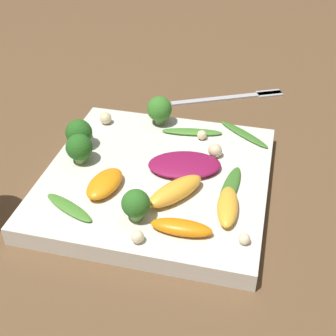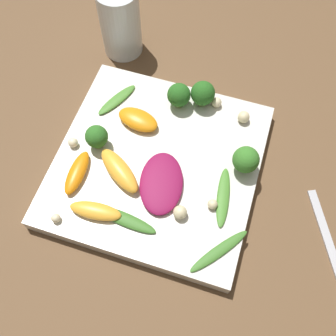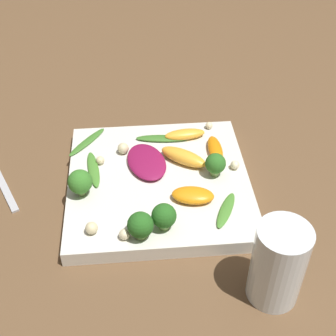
{
  "view_description": "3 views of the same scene",
  "coord_description": "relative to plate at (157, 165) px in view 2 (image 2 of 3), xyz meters",
  "views": [
    {
      "loc": [
        0.12,
        -0.45,
        0.38
      ],
      "look_at": [
        0.02,
        -0.0,
        0.04
      ],
      "focal_mm": 50.0,
      "sensor_mm": 36.0,
      "label": 1
    },
    {
      "loc": [
        0.23,
        0.09,
        0.5
      ],
      "look_at": [
        0.01,
        0.02,
        0.03
      ],
      "focal_mm": 42.0,
      "sensor_mm": 36.0,
      "label": 2
    },
    {
      "loc": [
        -0.53,
        0.03,
        0.5
      ],
      "look_at": [
        -0.0,
        -0.01,
        0.05
      ],
      "focal_mm": 50.0,
      "sensor_mm": 36.0,
      "label": 3
    }
  ],
  "objects": [
    {
      "name": "broccoli_floret_0",
      "position": [
        -0.1,
        -0.0,
        0.03
      ],
      "size": [
        0.03,
        0.03,
        0.04
      ],
      "color": "#84AD5B",
      "rests_on": "plate"
    },
    {
      "name": "orange_segment_2",
      "position": [
        0.03,
        -0.04,
        0.02
      ],
      "size": [
        0.07,
        0.08,
        0.02
      ],
      "color": "#FCAD33",
      "rests_on": "plate"
    },
    {
      "name": "arugula_sprig_0",
      "position": [
        0.1,
        0.11,
        0.01
      ],
      "size": [
        0.08,
        0.06,
        0.0
      ],
      "color": "#3D7528",
      "rests_on": "plate"
    },
    {
      "name": "macadamia_nut_5",
      "position": [
        0.04,
        0.09,
        0.02
      ],
      "size": [
        0.01,
        0.01,
        0.01
      ],
      "color": "beige",
      "rests_on": "plate"
    },
    {
      "name": "orange_segment_3",
      "position": [
        0.1,
        -0.05,
        0.02
      ],
      "size": [
        0.03,
        0.07,
        0.02
      ],
      "color": "#FCAD33",
      "rests_on": "plate"
    },
    {
      "name": "drinking_glass",
      "position": [
        -0.2,
        -0.13,
        0.05
      ],
      "size": [
        0.06,
        0.06,
        0.11
      ],
      "color": "white",
      "rests_on": "ground_plane"
    },
    {
      "name": "orange_segment_0",
      "position": [
        0.05,
        -0.1,
        0.02
      ],
      "size": [
        0.07,
        0.02,
        0.01
      ],
      "color": "orange",
      "rests_on": "plate"
    },
    {
      "name": "macadamia_nut_2",
      "position": [
        0.07,
        0.05,
        0.02
      ],
      "size": [
        0.02,
        0.02,
        0.02
      ],
      "color": "beige",
      "rests_on": "plate"
    },
    {
      "name": "arugula_sprig_2",
      "position": [
        0.03,
        0.1,
        0.01
      ],
      "size": [
        0.09,
        0.03,
        0.01
      ],
      "color": "#47842D",
      "rests_on": "plate"
    },
    {
      "name": "macadamia_nut_4",
      "position": [
        0.12,
        -0.1,
        0.02
      ],
      "size": [
        0.01,
        0.01,
        0.01
      ],
      "color": "beige",
      "rests_on": "plate"
    },
    {
      "name": "broccoli_floret_1",
      "position": [
        -0.03,
        0.11,
        0.04
      ],
      "size": [
        0.04,
        0.04,
        0.04
      ],
      "color": "#7A9E51",
      "rests_on": "plate"
    },
    {
      "name": "macadamia_nut_0",
      "position": [
        0.01,
        -0.12,
        0.02
      ],
      "size": [
        0.01,
        0.01,
        0.01
      ],
      "color": "beige",
      "rests_on": "plate"
    },
    {
      "name": "radicchio_leaf_0",
      "position": [
        0.03,
        0.02,
        0.02
      ],
      "size": [
        0.1,
        0.08,
        0.01
      ],
      "color": "maroon",
      "rests_on": "plate"
    },
    {
      "name": "orange_segment_1",
      "position": [
        -0.05,
        -0.05,
        0.02
      ],
      "size": [
        0.04,
        0.07,
        0.02
      ],
      "color": "orange",
      "rests_on": "plate"
    },
    {
      "name": "macadamia_nut_1",
      "position": [
        -0.12,
        0.05,
        0.02
      ],
      "size": [
        0.02,
        0.02,
        0.02
      ],
      "color": "beige",
      "rests_on": "plate"
    },
    {
      "name": "broccoli_floret_2",
      "position": [
        -0.11,
        0.03,
        0.03
      ],
      "size": [
        0.04,
        0.04,
        0.04
      ],
      "color": "#7A9E51",
      "rests_on": "plate"
    },
    {
      "name": "ground_plane",
      "position": [
        0.0,
        0.0,
        -0.01
      ],
      "size": [
        2.4,
        2.4,
        0.0
      ],
      "primitive_type": "plane",
      "color": "brown"
    },
    {
      "name": "arugula_sprig_3",
      "position": [
        0.09,
        -0.01,
        0.01
      ],
      "size": [
        0.03,
        0.09,
        0.01
      ],
      "color": "#3D7528",
      "rests_on": "plate"
    },
    {
      "name": "macadamia_nut_3",
      "position": [
        -0.1,
        0.1,
        0.02
      ],
      "size": [
        0.02,
        0.02,
        0.02
      ],
      "color": "beige",
      "rests_on": "plate"
    },
    {
      "name": "plate",
      "position": [
        0.0,
        0.0,
        0.0
      ],
      "size": [
        0.27,
        0.27,
        0.02
      ],
      "color": "silver",
      "rests_on": "ground_plane"
    },
    {
      "name": "broccoli_floret_3",
      "position": [
        0.0,
        -0.09,
        0.03
      ],
      "size": [
        0.03,
        0.03,
        0.04
      ],
      "color": "#84AD5B",
      "rests_on": "plate"
    },
    {
      "name": "arugula_sprig_1",
      "position": [
        -0.08,
        -0.09,
        0.01
      ],
      "size": [
        0.07,
        0.05,
        0.01
      ],
      "color": "#47842D",
      "rests_on": "plate"
    }
  ]
}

